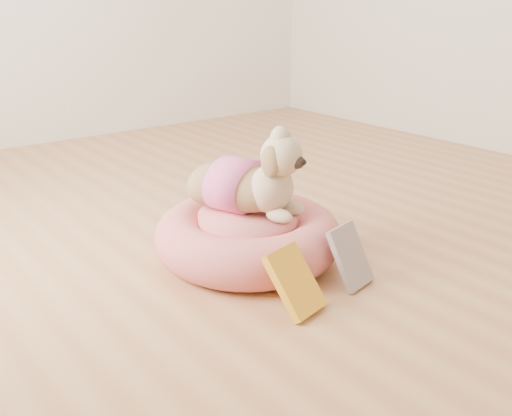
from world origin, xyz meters
TOP-DOWN VIEW (x-y plane):
  - floor at (0.00, 0.00)m, footprint 4.50×4.50m
  - pet_bed at (-0.33, -0.17)m, footprint 0.74×0.74m
  - dog at (-0.31, -0.15)m, footprint 0.49×0.58m
  - book_yellow at (-0.46, -0.59)m, footprint 0.19×0.19m
  - book_white at (-0.18, -0.57)m, footprint 0.17×0.16m

SIDE VIEW (x-z plane):
  - floor at x=0.00m, z-range 0.00..0.00m
  - pet_bed at x=-0.33m, z-range 0.00..0.19m
  - book_yellow at x=-0.46m, z-range 0.00..0.21m
  - book_white at x=-0.18m, z-range 0.00..0.21m
  - dog at x=-0.31m, z-range 0.19..0.55m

